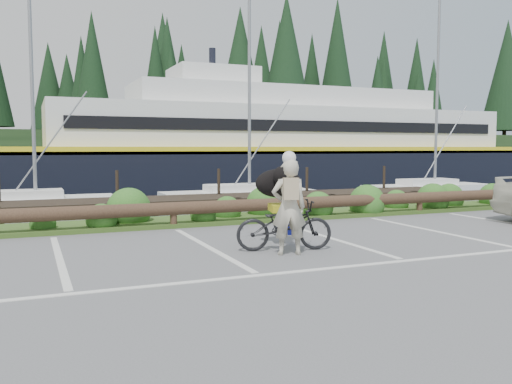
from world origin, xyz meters
TOP-DOWN VIEW (x-y plane):
  - ground at (0.00, 0.00)m, footprint 72.00×72.00m
  - harbor_backdrop at (0.40, 78.42)m, footprint 170.00×160.00m
  - vegetation_strip at (0.00, 5.30)m, footprint 34.00×1.60m
  - log_rail at (0.00, 4.60)m, footprint 32.00×0.30m
  - bicycle at (1.17, 1.21)m, footprint 1.82×1.02m
  - cyclist at (1.07, 0.82)m, footprint 0.68×0.53m
  - dog at (1.31, 1.74)m, footprint 0.68×1.02m

SIDE VIEW (x-z plane):
  - harbor_backdrop at x=0.40m, z-range -15.00..15.00m
  - ground at x=0.00m, z-range 0.00..0.00m
  - log_rail at x=0.00m, z-range -0.30..0.30m
  - vegetation_strip at x=0.00m, z-range 0.00..0.10m
  - bicycle at x=1.17m, z-range 0.00..0.91m
  - cyclist at x=1.07m, z-range 0.00..1.65m
  - dog at x=1.31m, z-range 0.91..1.45m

